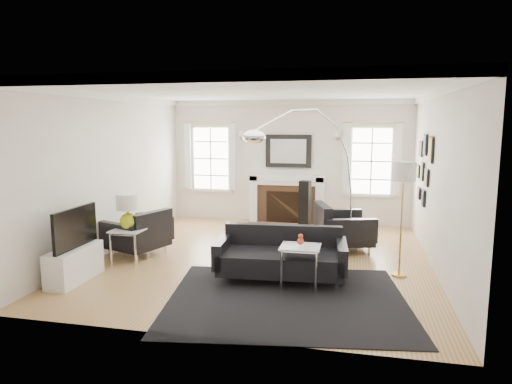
% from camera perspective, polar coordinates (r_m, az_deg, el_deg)
% --- Properties ---
extents(floor, '(6.00, 6.00, 0.00)m').
position_cam_1_polar(floor, '(7.88, 0.81, -8.24)').
color(floor, olive).
rests_on(floor, ground).
extents(back_wall, '(5.50, 0.04, 2.80)m').
position_cam_1_polar(back_wall, '(10.54, 4.09, 3.78)').
color(back_wall, silver).
rests_on(back_wall, floor).
extents(front_wall, '(5.50, 0.04, 2.80)m').
position_cam_1_polar(front_wall, '(4.72, -6.44, -2.25)').
color(front_wall, silver).
rests_on(front_wall, floor).
extents(left_wall, '(0.04, 6.00, 2.80)m').
position_cam_1_polar(left_wall, '(8.57, -17.51, 2.29)').
color(left_wall, silver).
rests_on(left_wall, floor).
extents(right_wall, '(0.04, 6.00, 2.80)m').
position_cam_1_polar(right_wall, '(7.55, 21.75, 1.26)').
color(right_wall, silver).
rests_on(right_wall, floor).
extents(ceiling, '(5.50, 6.00, 0.02)m').
position_cam_1_polar(ceiling, '(7.56, 0.85, 12.52)').
color(ceiling, white).
rests_on(ceiling, back_wall).
extents(crown_molding, '(5.50, 6.00, 0.12)m').
position_cam_1_polar(crown_molding, '(7.55, 0.85, 12.06)').
color(crown_molding, white).
rests_on(crown_molding, back_wall).
extents(fireplace, '(1.70, 0.69, 1.11)m').
position_cam_1_polar(fireplace, '(10.44, 3.87, -1.01)').
color(fireplace, white).
rests_on(fireplace, floor).
extents(mantel_mirror, '(1.05, 0.07, 0.75)m').
position_cam_1_polar(mantel_mirror, '(10.47, 4.07, 5.12)').
color(mantel_mirror, black).
rests_on(mantel_mirror, back_wall).
extents(window_left, '(1.24, 0.15, 1.62)m').
position_cam_1_polar(window_left, '(10.90, -5.65, 4.23)').
color(window_left, white).
rests_on(window_left, back_wall).
extents(window_right, '(1.24, 0.15, 1.62)m').
position_cam_1_polar(window_right, '(10.38, 14.23, 3.79)').
color(window_right, white).
rests_on(window_right, back_wall).
extents(gallery_wall, '(0.04, 1.73, 1.29)m').
position_cam_1_polar(gallery_wall, '(8.80, 20.24, 3.19)').
color(gallery_wall, black).
rests_on(gallery_wall, right_wall).
extents(tv_unit, '(0.35, 1.00, 1.09)m').
position_cam_1_polar(tv_unit, '(7.19, -21.73, -7.80)').
color(tv_unit, white).
rests_on(tv_unit, floor).
extents(area_rug, '(3.41, 2.97, 0.01)m').
position_cam_1_polar(area_rug, '(6.13, 3.89, -13.23)').
color(area_rug, black).
rests_on(area_rug, floor).
extents(sofa, '(1.94, 1.00, 0.62)m').
position_cam_1_polar(sofa, '(6.81, 3.17, -8.04)').
color(sofa, black).
rests_on(sofa, floor).
extents(armchair_left, '(1.15, 1.22, 0.66)m').
position_cam_1_polar(armchair_left, '(8.24, -14.33, -5.11)').
color(armchair_left, black).
rests_on(armchair_left, floor).
extents(armchair_right, '(1.17, 1.25, 0.70)m').
position_cam_1_polar(armchair_right, '(8.43, 10.50, -4.54)').
color(armchair_right, black).
rests_on(armchair_right, floor).
extents(coffee_table, '(0.90, 0.90, 0.40)m').
position_cam_1_polar(coffee_table, '(6.96, 7.44, -7.46)').
color(coffee_table, silver).
rests_on(coffee_table, floor).
extents(side_table_left, '(0.51, 0.51, 0.56)m').
position_cam_1_polar(side_table_left, '(7.80, -15.59, -5.28)').
color(side_table_left, silver).
rests_on(side_table_left, floor).
extents(nesting_table, '(0.55, 0.46, 0.60)m').
position_cam_1_polar(nesting_table, '(6.40, 5.56, -7.80)').
color(nesting_table, silver).
rests_on(nesting_table, floor).
extents(gourd_lamp, '(0.37, 0.37, 0.59)m').
position_cam_1_polar(gourd_lamp, '(7.71, -15.73, -2.06)').
color(gourd_lamp, '#BDC618').
rests_on(gourd_lamp, side_table_left).
extents(orange_vase, '(0.10, 0.10, 0.15)m').
position_cam_1_polar(orange_vase, '(6.35, 5.58, -5.99)').
color(orange_vase, '#BF3B18').
rests_on(orange_vase, nesting_table).
extents(arc_floor_lamp, '(1.85, 1.71, 2.62)m').
position_cam_1_polar(arc_floor_lamp, '(7.84, 6.28, 2.20)').
color(arc_floor_lamp, silver).
rests_on(arc_floor_lamp, floor).
extents(stick_floor_lamp, '(0.35, 0.35, 1.73)m').
position_cam_1_polar(stick_floor_lamp, '(7.00, 17.97, 1.75)').
color(stick_floor_lamp, '#B7953F').
rests_on(stick_floor_lamp, floor).
extents(speaker_tower, '(0.25, 0.25, 1.08)m').
position_cam_1_polar(speaker_tower, '(9.71, 6.12, -1.78)').
color(speaker_tower, black).
rests_on(speaker_tower, floor).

